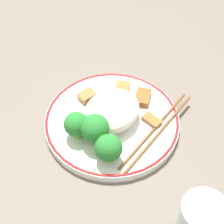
# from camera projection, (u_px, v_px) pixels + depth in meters

# --- Properties ---
(ground_plane) EXTENTS (3.00, 3.00, 0.00)m
(ground_plane) POSITION_uv_depth(u_px,v_px,m) (112.00, 125.00, 0.68)
(ground_plane) COLOR #665B51
(plate) EXTENTS (0.24, 0.24, 0.02)m
(plate) POSITION_uv_depth(u_px,v_px,m) (112.00, 121.00, 0.67)
(plate) COLOR white
(plate) RESTS_ON ground_plane
(rice_mound) EXTENTS (0.10, 0.09, 0.05)m
(rice_mound) POSITION_uv_depth(u_px,v_px,m) (113.00, 109.00, 0.65)
(rice_mound) COLOR white
(rice_mound) RESTS_ON plate
(broccoli_back_left) EXTENTS (0.04, 0.04, 0.05)m
(broccoli_back_left) POSITION_uv_depth(u_px,v_px,m) (76.00, 125.00, 0.62)
(broccoli_back_left) COLOR #7FB756
(broccoli_back_left) RESTS_ON plate
(broccoli_back_center) EXTENTS (0.05, 0.05, 0.06)m
(broccoli_back_center) POSITION_uv_depth(u_px,v_px,m) (95.00, 129.00, 0.61)
(broccoli_back_center) COLOR #7FB756
(broccoli_back_center) RESTS_ON plate
(broccoli_back_right) EXTENTS (0.04, 0.04, 0.05)m
(broccoli_back_right) POSITION_uv_depth(u_px,v_px,m) (109.00, 148.00, 0.59)
(broccoli_back_right) COLOR #7FB756
(broccoli_back_right) RESTS_ON plate
(meat_near_front) EXTENTS (0.04, 0.04, 0.01)m
(meat_near_front) POSITION_uv_depth(u_px,v_px,m) (122.00, 89.00, 0.71)
(meat_near_front) COLOR #9E6633
(meat_near_front) RESTS_ON plate
(meat_near_left) EXTENTS (0.05, 0.04, 0.01)m
(meat_near_left) POSITION_uv_depth(u_px,v_px,m) (143.00, 97.00, 0.69)
(meat_near_left) COLOR brown
(meat_near_left) RESTS_ON plate
(meat_near_right) EXTENTS (0.02, 0.03, 0.01)m
(meat_near_right) POSITION_uv_depth(u_px,v_px,m) (152.00, 120.00, 0.66)
(meat_near_right) COLOR #995B28
(meat_near_right) RESTS_ON plate
(meat_near_back) EXTENTS (0.03, 0.03, 0.01)m
(meat_near_back) POSITION_uv_depth(u_px,v_px,m) (87.00, 96.00, 0.70)
(meat_near_back) COLOR #9E6633
(meat_near_back) RESTS_ON plate
(meat_on_rice_edge) EXTENTS (0.04, 0.04, 0.01)m
(meat_on_rice_edge) POSITION_uv_depth(u_px,v_px,m) (98.00, 107.00, 0.68)
(meat_on_rice_edge) COLOR #995B28
(meat_on_rice_edge) RESTS_ON plate
(meat_mid_left) EXTENTS (0.04, 0.02, 0.01)m
(meat_mid_left) POSITION_uv_depth(u_px,v_px,m) (130.00, 109.00, 0.67)
(meat_mid_left) COLOR brown
(meat_mid_left) RESTS_ON plate
(chopsticks) EXTENTS (0.21, 0.03, 0.01)m
(chopsticks) POSITION_uv_depth(u_px,v_px,m) (157.00, 130.00, 0.65)
(chopsticks) COLOR brown
(chopsticks) RESTS_ON plate
(drinking_glass) EXTENTS (0.06, 0.06, 0.09)m
(drinking_glass) POSITION_uv_depth(u_px,v_px,m) (200.00, 223.00, 0.51)
(drinking_glass) COLOR silver
(drinking_glass) RESTS_ON ground_plane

